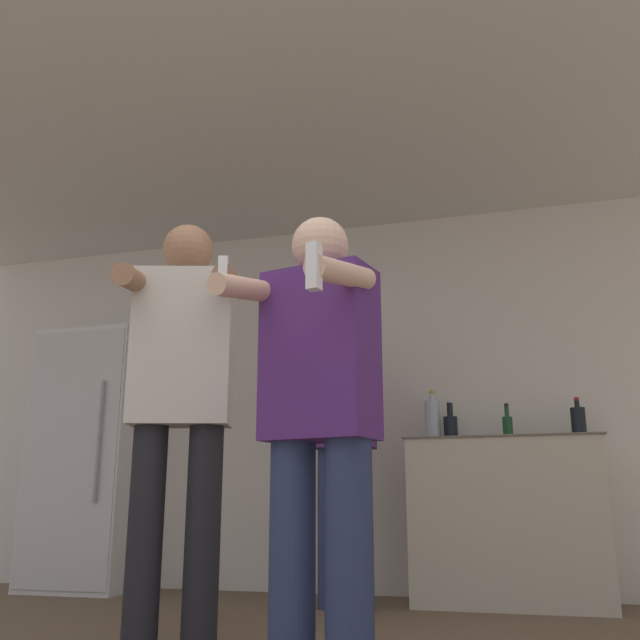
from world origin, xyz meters
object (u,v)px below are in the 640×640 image
bottle_dark_rum (578,422)px  person_spectator_back (344,418)px  person_man_side (181,393)px  bottle_green_wine (451,426)px  person_woman_foreground (319,419)px  bottle_short_whiskey (508,426)px  bottle_brown_liquor (433,420)px  refrigerator (95,458)px

bottle_dark_rum → person_spectator_back: (-1.34, -0.47, 0.02)m
person_man_side → person_spectator_back: 1.51m
bottle_green_wine → person_woman_foreground: 2.38m
bottle_short_whiskey → bottle_green_wine: size_ratio=0.84×
bottle_short_whiskey → bottle_brown_liquor: 0.46m
bottle_brown_liquor → person_man_side: (-0.79, -1.94, -0.08)m
bottle_dark_rum → person_woman_foreground: 2.56m
bottle_short_whiskey → bottle_green_wine: bottle_green_wine is taller
bottle_brown_liquor → person_man_side: 2.09m
bottle_short_whiskey → refrigerator: bearing=-178.1°
bottle_brown_liquor → person_spectator_back: size_ratio=0.19×
person_woman_foreground → person_spectator_back: (-0.40, 1.90, 0.24)m
bottle_short_whiskey → person_woman_foreground: bearing=-102.6°
bottle_short_whiskey → bottle_brown_liquor: size_ratio=0.69×
bottle_green_wine → bottle_brown_liquor: bottle_brown_liquor is taller
bottle_green_wine → person_spectator_back: person_spectator_back is taller
person_man_side → bottle_brown_liquor: bearing=67.9°
bottle_dark_rum → bottle_short_whiskey: (-0.42, 0.00, -0.01)m
bottle_dark_rum → person_woman_foreground: bearing=-111.8°
refrigerator → person_man_side: bearing=-49.0°
bottle_dark_rum → person_man_side: size_ratio=0.14×
bottle_dark_rum → bottle_green_wine: 0.76m
person_man_side → bottle_short_whiskey: bearing=57.2°
bottle_dark_rum → bottle_short_whiskey: bearing=180.0°
bottle_short_whiskey → person_man_side: (-1.25, -1.94, -0.03)m
refrigerator → person_woman_foreground: (2.32, -2.27, -0.06)m
bottle_green_wine → person_spectator_back: bearing=-141.0°
bottle_dark_rum → bottle_short_whiskey: size_ratio=1.09×
refrigerator → person_woman_foreground: refrigerator is taller
bottle_green_wine → person_woman_foreground: bearing=-94.3°
bottle_dark_rum → person_man_side: person_man_side is taller
person_man_side → person_woman_foreground: bearing=-30.8°
bottle_short_whiskey → person_spectator_back: 1.04m
refrigerator → bottle_green_wine: 2.50m
person_woman_foreground → person_man_side: person_man_side is taller
bottle_green_wine → bottle_brown_liquor: 0.12m
bottle_green_wine → person_man_side: 2.13m
refrigerator → person_man_side: 2.44m
person_spectator_back → person_man_side: bearing=-102.3°
person_spectator_back → person_woman_foreground: bearing=-78.2°
bottle_short_whiskey → person_spectator_back: (-0.93, -0.47, 0.03)m
bottle_green_wine → refrigerator: bearing=-177.8°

